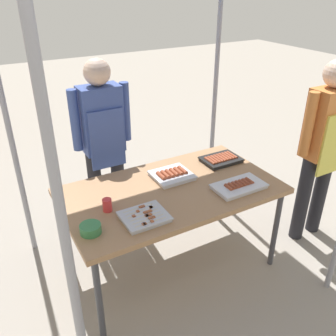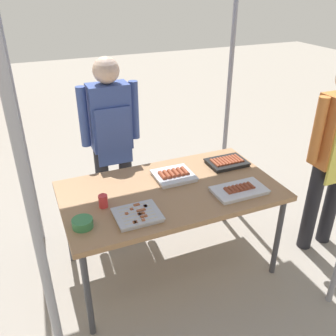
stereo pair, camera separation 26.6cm
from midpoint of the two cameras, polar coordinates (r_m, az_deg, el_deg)
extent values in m
plane|color=gray|center=(3.15, -2.04, -15.08)|extent=(18.00, 18.00, 0.00)
cube|color=#9E724C|center=(2.70, -2.30, -3.69)|extent=(1.60, 0.90, 0.04)
cylinder|color=#3F3F44|center=(2.47, -14.02, -19.79)|extent=(0.04, 0.04, 0.71)
cylinder|color=#3F3F44|center=(3.02, 14.13, -9.42)|extent=(0.04, 0.04, 0.71)
cylinder|color=#3F3F44|center=(3.05, -18.32, -9.75)|extent=(0.04, 0.04, 0.71)
cylinder|color=#3F3F44|center=(3.51, 5.65, -2.87)|extent=(0.04, 0.04, 0.71)
cylinder|color=gray|center=(1.58, -20.54, -11.37)|extent=(0.04, 0.04, 2.38)
cylinder|color=gray|center=(3.01, -26.33, 6.51)|extent=(0.04, 0.04, 2.38)
cylinder|color=gray|center=(3.61, 5.34, 12.46)|extent=(0.04, 0.04, 2.38)
cube|color=silver|center=(2.83, -2.06, -1.38)|extent=(0.29, 0.27, 0.02)
cube|color=silver|center=(2.83, -2.07, -1.10)|extent=(0.30, 0.28, 0.01)
cylinder|color=brown|center=(2.78, -3.82, -1.36)|extent=(0.03, 0.11, 0.03)
cylinder|color=brown|center=(2.80, -3.12, -1.17)|extent=(0.03, 0.11, 0.03)
cylinder|color=brown|center=(2.81, -2.42, -0.98)|extent=(0.03, 0.11, 0.03)
cylinder|color=brown|center=(2.83, -1.72, -0.80)|extent=(0.03, 0.11, 0.03)
cylinder|color=brown|center=(2.84, -1.04, -0.62)|extent=(0.03, 0.11, 0.03)
cylinder|color=brown|center=(2.86, -0.37, -0.44)|extent=(0.03, 0.11, 0.03)
cube|color=#ADADB2|center=(2.38, -6.96, -7.87)|extent=(0.28, 0.24, 0.02)
cube|color=#ADADB2|center=(2.38, -6.98, -7.56)|extent=(0.30, 0.25, 0.01)
cylinder|color=tan|center=(2.31, -6.09, -8.62)|extent=(0.22, 0.01, 0.01)
cube|color=#9E512D|center=(2.29, -7.21, -8.96)|extent=(0.02, 0.02, 0.02)
cube|color=#9E512D|center=(2.29, -7.03, -8.90)|extent=(0.02, 0.02, 0.02)
cube|color=#9E512D|center=(2.31, -5.85, -8.55)|extent=(0.02, 0.02, 0.02)
cylinder|color=tan|center=(2.33, -6.46, -8.16)|extent=(0.22, 0.01, 0.01)
cube|color=#9E512D|center=(2.34, -6.14, -8.06)|extent=(0.02, 0.02, 0.02)
cube|color=#9E512D|center=(2.34, -5.58, -7.90)|extent=(0.02, 0.02, 0.02)
cylinder|color=tan|center=(2.36, -6.81, -7.70)|extent=(0.22, 0.01, 0.01)
cube|color=#9E512D|center=(2.36, -6.65, -7.66)|extent=(0.02, 0.02, 0.02)
cube|color=#9E512D|center=(2.36, -6.56, -7.63)|extent=(0.02, 0.02, 0.02)
cube|color=#9E512D|center=(2.37, -6.04, -7.47)|extent=(0.02, 0.02, 0.02)
cylinder|color=tan|center=(2.39, -7.15, -7.26)|extent=(0.22, 0.01, 0.01)
cube|color=#9E512D|center=(2.37, -8.64, -7.68)|extent=(0.02, 0.02, 0.02)
cube|color=#9E512D|center=(2.40, -6.00, -6.92)|extent=(0.02, 0.02, 0.02)
cube|color=#9E512D|center=(2.40, -6.43, -7.05)|extent=(0.02, 0.02, 0.02)
cube|color=#9E512D|center=(2.39, -6.85, -7.17)|extent=(0.02, 0.02, 0.02)
cylinder|color=tan|center=(2.41, -7.49, -6.82)|extent=(0.22, 0.01, 0.01)
cube|color=#9E512D|center=(2.44, -5.84, -6.35)|extent=(0.02, 0.02, 0.02)
cube|color=#9E512D|center=(2.44, -5.86, -6.35)|extent=(0.02, 0.02, 0.02)
cube|color=#9E512D|center=(2.41, -7.96, -6.95)|extent=(0.02, 0.02, 0.02)
cylinder|color=tan|center=(2.44, -7.82, -6.40)|extent=(0.22, 0.01, 0.01)
cube|color=#9E512D|center=(2.45, -7.04, -6.17)|extent=(0.02, 0.02, 0.02)
cube|color=#9E512D|center=(2.45, -7.48, -6.30)|extent=(0.02, 0.02, 0.02)
cube|color=black|center=(3.09, 5.90, 1.13)|extent=(0.31, 0.22, 0.02)
cube|color=black|center=(3.08, 5.92, 1.39)|extent=(0.32, 0.23, 0.01)
cylinder|color=brown|center=(3.02, 4.10, 1.03)|extent=(0.03, 0.13, 0.03)
cylinder|color=brown|center=(3.04, 4.57, 1.16)|extent=(0.03, 0.13, 0.03)
cylinder|color=brown|center=(3.05, 5.02, 1.28)|extent=(0.03, 0.13, 0.03)
cylinder|color=brown|center=(3.07, 5.48, 1.40)|extent=(0.03, 0.13, 0.03)
cylinder|color=brown|center=(3.08, 5.93, 1.51)|extent=(0.03, 0.13, 0.03)
cylinder|color=brown|center=(3.10, 6.37, 1.63)|extent=(0.03, 0.13, 0.03)
cylinder|color=brown|center=(3.11, 6.81, 1.75)|extent=(0.03, 0.13, 0.03)
cylinder|color=brown|center=(3.13, 7.24, 1.86)|extent=(0.03, 0.13, 0.03)
cylinder|color=brown|center=(3.14, 7.68, 1.97)|extent=(0.03, 0.13, 0.03)
cube|color=silver|center=(2.72, 8.35, -3.07)|extent=(0.38, 0.21, 0.02)
cube|color=silver|center=(2.71, 8.37, -2.78)|extent=(0.39, 0.23, 0.01)
cylinder|color=brown|center=(2.65, 6.71, -3.15)|extent=(0.03, 0.08, 0.03)
cylinder|color=brown|center=(2.67, 7.27, -2.97)|extent=(0.03, 0.08, 0.03)
cylinder|color=brown|center=(2.69, 7.83, -2.80)|extent=(0.03, 0.08, 0.03)
cylinder|color=brown|center=(2.71, 8.39, -2.62)|extent=(0.03, 0.08, 0.03)
cylinder|color=brown|center=(2.72, 8.93, -2.45)|extent=(0.03, 0.08, 0.03)
cylinder|color=brown|center=(2.74, 9.47, -2.27)|extent=(0.03, 0.08, 0.03)
cylinder|color=brown|center=(2.76, 10.00, -2.10)|extent=(0.03, 0.08, 0.03)
cylinder|color=#33723F|center=(2.32, -15.36, -9.32)|extent=(0.13, 0.13, 0.06)
cylinder|color=red|center=(2.48, -12.60, -5.80)|extent=(0.06, 0.06, 0.09)
cylinder|color=black|center=(3.40, -13.43, -3.83)|extent=(0.12, 0.12, 0.80)
cylinder|color=black|center=(3.45, -9.96, -2.93)|extent=(0.12, 0.12, 0.80)
cube|color=#384C8C|center=(3.13, -12.89, 7.43)|extent=(0.34, 0.20, 0.57)
cube|color=#384C8C|center=(3.08, -11.98, 4.35)|extent=(0.30, 0.02, 0.51)
cylinder|color=#384C8C|center=(3.07, -16.86, 7.09)|extent=(0.08, 0.08, 0.51)
cylinder|color=#384C8C|center=(3.18, -9.15, 8.68)|extent=(0.08, 0.08, 0.51)
sphere|color=#D8B293|center=(3.02, -13.69, 14.42)|extent=(0.22, 0.22, 0.22)
cylinder|color=black|center=(3.37, 18.31, -4.74)|extent=(0.12, 0.12, 0.81)
cylinder|color=black|center=(3.52, 20.80, -3.72)|extent=(0.12, 0.12, 0.81)
cube|color=#CC7233|center=(3.15, 21.58, 6.54)|extent=(0.34, 0.20, 0.58)
cube|color=#D8CC4C|center=(3.14, 22.61, 3.41)|extent=(0.30, 0.02, 0.52)
cylinder|color=#CC7233|center=(2.98, 18.90, 6.43)|extent=(0.08, 0.08, 0.52)
camera|label=1|loc=(0.13, -92.86, -1.52)|focal=38.76mm
camera|label=2|loc=(0.13, 87.14, 1.52)|focal=38.76mm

